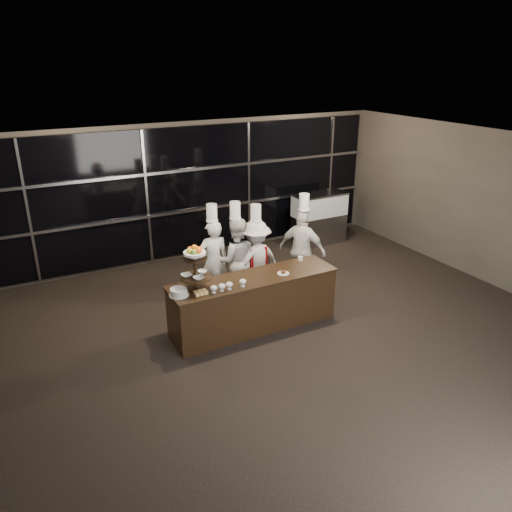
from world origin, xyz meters
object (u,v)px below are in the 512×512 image
chef_a (213,261)px  chef_c (256,260)px  display_stand (195,265)px  display_case (319,216)px  buffet_counter (254,302)px  layer_cake (179,292)px  chef_d (302,249)px  chef_b (236,259)px

chef_a → chef_c: 0.79m
chef_c → display_stand: bearing=-148.1°
display_stand → display_case: 5.20m
buffet_counter → layer_cake: layer_cake is taller
chef_d → layer_cake: bearing=-161.6°
display_stand → display_case: (4.29, 2.87, -0.65)m
buffet_counter → display_stand: size_ratio=3.81×
layer_cake → chef_a: size_ratio=0.16×
display_stand → chef_d: size_ratio=0.39×
buffet_counter → display_case: display_case is taller
layer_cake → display_case: 5.45m
display_case → chef_c: size_ratio=0.71×
buffet_counter → chef_c: (0.55, 0.97, 0.31)m
buffet_counter → layer_cake: size_ratio=9.47×
buffet_counter → chef_a: size_ratio=1.51×
display_case → layer_cake: bearing=-147.6°
display_stand → chef_c: bearing=31.9°
display_stand → layer_cake: (-0.30, -0.05, -0.37)m
chef_b → chef_c: (0.35, -0.13, -0.04)m
chef_b → layer_cake: bearing=-142.8°
buffet_counter → chef_a: 1.25m
buffet_counter → chef_a: bearing=99.8°
buffet_counter → chef_c: chef_c is taller
layer_cake → chef_b: 1.90m
display_case → chef_a: (-3.50, -1.69, 0.13)m
layer_cake → chef_d: (2.82, 0.94, -0.15)m
chef_a → display_case: bearing=25.8°
layer_cake → chef_a: (1.10, 1.23, -0.15)m
chef_c → chef_b: bearing=159.6°
display_case → chef_a: bearing=-154.2°
layer_cake → chef_b: (1.51, 1.14, -0.16)m
chef_b → chef_d: bearing=-8.8°
buffet_counter → chef_b: chef_b is taller
buffet_counter → chef_b: 1.17m
buffet_counter → chef_c: bearing=60.3°
display_stand → buffet_counter: bearing=0.0°
chef_c → chef_d: chef_d is taller
buffet_counter → layer_cake: (-1.30, -0.05, 0.51)m
display_stand → layer_cake: bearing=-170.6°
chef_c → chef_a: bearing=164.0°
chef_d → chef_b: bearing=171.2°
buffet_counter → display_case: bearing=41.1°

